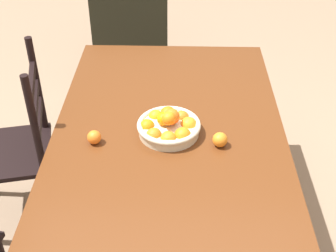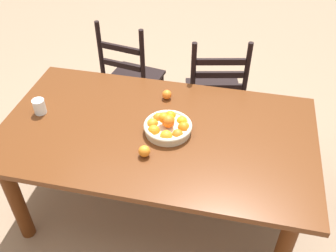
# 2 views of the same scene
# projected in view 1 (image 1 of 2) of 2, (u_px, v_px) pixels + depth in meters

# --- Properties ---
(ground_plane) EXTENTS (12.00, 12.00, 0.00)m
(ground_plane) POSITION_uv_depth(u_px,v_px,m) (168.00, 251.00, 2.41)
(ground_plane) COLOR #8A725A
(dining_table) EXTENTS (1.84, 1.03, 0.72)m
(dining_table) POSITION_uv_depth(u_px,v_px,m) (168.00, 162.00, 2.05)
(dining_table) COLOR #562C13
(dining_table) RESTS_ON ground
(chair_by_cabinet) EXTENTS (0.51, 0.51, 0.98)m
(chair_by_cabinet) POSITION_uv_depth(u_px,v_px,m) (17.00, 148.00, 2.37)
(chair_by_cabinet) COLOR black
(chair_by_cabinet) RESTS_ON ground
(cabinet) EXTENTS (0.71, 0.59, 1.01)m
(cabinet) POSITION_uv_depth(u_px,v_px,m) (131.00, 20.00, 3.55)
(cabinet) COLOR black
(cabinet) RESTS_ON ground
(fruit_bowl) EXTENTS (0.28, 0.28, 0.13)m
(fruit_bowl) POSITION_uv_depth(u_px,v_px,m) (168.00, 126.00, 2.01)
(fruit_bowl) COLOR beige
(fruit_bowl) RESTS_ON dining_table
(orange_loose_0) EXTENTS (0.06, 0.06, 0.06)m
(orange_loose_0) POSITION_uv_depth(u_px,v_px,m) (220.00, 140.00, 1.95)
(orange_loose_0) COLOR orange
(orange_loose_0) RESTS_ON dining_table
(orange_loose_1) EXTENTS (0.06, 0.06, 0.06)m
(orange_loose_1) POSITION_uv_depth(u_px,v_px,m) (94.00, 137.00, 1.97)
(orange_loose_1) COLOR orange
(orange_loose_1) RESTS_ON dining_table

